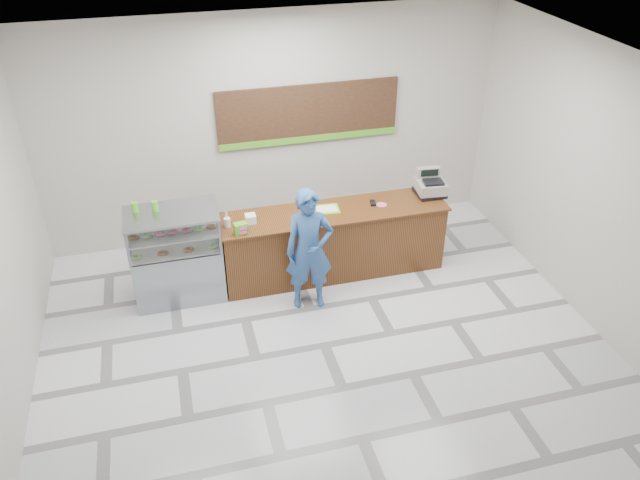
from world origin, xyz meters
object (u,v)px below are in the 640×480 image
object	(u,v)px
sales_counter	(333,242)
serving_tray	(325,210)
display_case	(176,255)
cash_register	(430,185)
customer	(309,250)

from	to	relation	value
sales_counter	serving_tray	world-z (taller)	serving_tray
display_case	cash_register	size ratio (longest dim) A/B	2.89
display_case	serving_tray	distance (m)	2.14
sales_counter	display_case	xyz separation A→B (m)	(-2.22, -0.00, 0.16)
customer	display_case	bearing A→B (deg)	166.46
customer	sales_counter	bearing A→B (deg)	58.49
display_case	customer	distance (m)	1.83
sales_counter	display_case	world-z (taller)	display_case
sales_counter	display_case	bearing A→B (deg)	-180.00
sales_counter	serving_tray	size ratio (longest dim) A/B	7.80
cash_register	customer	size ratio (longest dim) A/B	0.26
serving_tray	customer	bearing A→B (deg)	-115.91
sales_counter	customer	xyz separation A→B (m)	(-0.52, -0.65, 0.36)
sales_counter	cash_register	xyz separation A→B (m)	(1.50, 0.12, 0.66)
display_case	serving_tray	size ratio (longest dim) A/B	3.18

